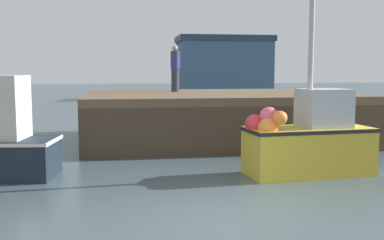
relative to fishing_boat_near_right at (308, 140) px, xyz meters
The scene contains 5 objects.
ground 3.70m from the fishing_boat_near_right, 130.07° to the right, with size 120.00×160.00×0.10m.
pier 5.38m from the fishing_boat_near_right, 100.07° to the left, with size 9.29×6.40×1.68m.
fishing_boat_near_right is the anchor object (origin of this frame).
dockworker 7.52m from the fishing_boat_near_right, 108.95° to the left, with size 0.34×0.34×1.73m.
warehouse 30.15m from the fishing_boat_near_right, 81.18° to the left, with size 8.29×4.63×5.49m.
Camera 1 is at (-2.03, -7.35, 2.47)m, focal length 42.46 mm.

